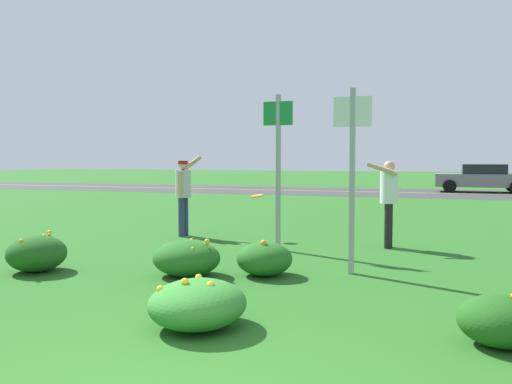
{
  "coord_description": "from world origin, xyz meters",
  "views": [
    {
      "loc": [
        1.75,
        -2.79,
        1.72
      ],
      "look_at": [
        -1.43,
        6.49,
        1.11
      ],
      "focal_mm": 37.52,
      "sensor_mm": 36.0,
      "label": 1
    }
  ],
  "objects_px": {
    "frisbee_orange": "(257,196)",
    "sign_post_by_roadside": "(352,163)",
    "person_catcher_white_shirt": "(389,196)",
    "person_thrower_red_cap_gray_shirt": "(183,190)",
    "sign_post_near_path": "(278,157)",
    "car_gray_center_left": "(482,178)"
  },
  "relations": [
    {
      "from": "frisbee_orange",
      "to": "sign_post_by_roadside",
      "type": "bearing_deg",
      "value": -49.05
    },
    {
      "from": "sign_post_by_roadside",
      "to": "person_catcher_white_shirt",
      "type": "xyz_separation_m",
      "value": [
        0.31,
        2.58,
        -0.65
      ]
    },
    {
      "from": "person_thrower_red_cap_gray_shirt",
      "to": "person_catcher_white_shirt",
      "type": "xyz_separation_m",
      "value": [
        4.46,
        -0.13,
        -0.02
      ]
    },
    {
      "from": "frisbee_orange",
      "to": "sign_post_near_path",
      "type": "bearing_deg",
      "value": -55.4
    },
    {
      "from": "person_thrower_red_cap_gray_shirt",
      "to": "car_gray_center_left",
      "type": "xyz_separation_m",
      "value": [
        7.49,
        19.1,
        -0.29
      ]
    },
    {
      "from": "person_catcher_white_shirt",
      "to": "car_gray_center_left",
      "type": "relative_size",
      "value": 0.37
    },
    {
      "from": "sign_post_near_path",
      "to": "person_catcher_white_shirt",
      "type": "relative_size",
      "value": 1.73
    },
    {
      "from": "sign_post_by_roadside",
      "to": "person_catcher_white_shirt",
      "type": "distance_m",
      "value": 2.68
    },
    {
      "from": "car_gray_center_left",
      "to": "sign_post_near_path",
      "type": "bearing_deg",
      "value": -103.85
    },
    {
      "from": "sign_post_near_path",
      "to": "car_gray_center_left",
      "type": "relative_size",
      "value": 0.65
    },
    {
      "from": "car_gray_center_left",
      "to": "frisbee_orange",
      "type": "bearing_deg",
      "value": -106.94
    },
    {
      "from": "sign_post_by_roadside",
      "to": "person_catcher_white_shirt",
      "type": "bearing_deg",
      "value": 83.06
    },
    {
      "from": "sign_post_by_roadside",
      "to": "person_thrower_red_cap_gray_shirt",
      "type": "xyz_separation_m",
      "value": [
        -4.14,
        2.71,
        -0.63
      ]
    },
    {
      "from": "sign_post_by_roadside",
      "to": "person_catcher_white_shirt",
      "type": "height_order",
      "value": "sign_post_by_roadside"
    },
    {
      "from": "sign_post_near_path",
      "to": "frisbee_orange",
      "type": "relative_size",
      "value": 10.78
    },
    {
      "from": "person_thrower_red_cap_gray_shirt",
      "to": "person_catcher_white_shirt",
      "type": "bearing_deg",
      "value": -1.67
    },
    {
      "from": "sign_post_by_roadside",
      "to": "frisbee_orange",
      "type": "bearing_deg",
      "value": 130.95
    },
    {
      "from": "sign_post_near_path",
      "to": "person_catcher_white_shirt",
      "type": "distance_m",
      "value": 2.28
    },
    {
      "from": "person_thrower_red_cap_gray_shirt",
      "to": "frisbee_orange",
      "type": "bearing_deg",
      "value": 3.49
    },
    {
      "from": "person_catcher_white_shirt",
      "to": "frisbee_orange",
      "type": "xyz_separation_m",
      "value": [
        -2.76,
        0.23,
        -0.08
      ]
    },
    {
      "from": "car_gray_center_left",
      "to": "person_thrower_red_cap_gray_shirt",
      "type": "bearing_deg",
      "value": -111.41
    },
    {
      "from": "sign_post_near_path",
      "to": "sign_post_by_roadside",
      "type": "relative_size",
      "value": 1.05
    }
  ]
}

